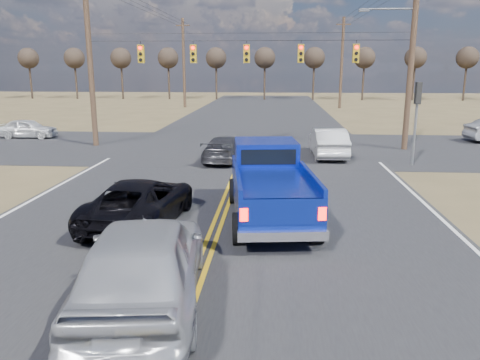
# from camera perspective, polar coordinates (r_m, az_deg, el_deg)

# --- Properties ---
(ground) EXTENTS (160.00, 160.00, 0.00)m
(ground) POSITION_cam_1_polar(r_m,az_deg,el_deg) (10.13, -5.75, -13.18)
(ground) COLOR brown
(ground) RESTS_ON ground
(road_main) EXTENTS (14.00, 120.00, 0.02)m
(road_main) POSITION_cam_1_polar(r_m,az_deg,el_deg) (19.51, -0.68, 0.07)
(road_main) COLOR #28282B
(road_main) RESTS_ON ground
(road_cross) EXTENTS (120.00, 12.00, 0.02)m
(road_cross) POSITION_cam_1_polar(r_m,az_deg,el_deg) (27.33, 0.78, 3.97)
(road_cross) COLOR #28282B
(road_cross) RESTS_ON ground
(signal_gantry) EXTENTS (19.60, 4.83, 10.00)m
(signal_gantry) POSITION_cam_1_polar(r_m,az_deg,el_deg) (26.72, 1.89, 14.65)
(signal_gantry) COLOR #473323
(signal_gantry) RESTS_ON ground
(utility_poles) EXTENTS (19.60, 58.32, 10.00)m
(utility_poles) POSITION_cam_1_polar(r_m,az_deg,el_deg) (25.96, 0.68, 15.05)
(utility_poles) COLOR #473323
(utility_poles) RESTS_ON ground
(treeline) EXTENTS (87.00, 117.80, 7.40)m
(treeline) POSITION_cam_1_polar(r_m,az_deg,el_deg) (35.92, 1.73, 15.38)
(treeline) COLOR #33261C
(treeline) RESTS_ON ground
(pickup_truck) EXTENTS (2.92, 6.15, 2.23)m
(pickup_truck) POSITION_cam_1_polar(r_m,az_deg,el_deg) (14.26, 3.63, -0.54)
(pickup_truck) COLOR black
(pickup_truck) RESTS_ON ground
(silver_suv) EXTENTS (2.82, 5.63, 1.84)m
(silver_suv) POSITION_cam_1_polar(r_m,az_deg,el_deg) (9.27, -11.62, -9.76)
(silver_suv) COLOR #A6A7AE
(silver_suv) RESTS_ON ground
(black_suv) EXTENTS (2.61, 5.09, 1.37)m
(black_suv) POSITION_cam_1_polar(r_m,az_deg,el_deg) (14.17, -12.05, -2.56)
(black_suv) COLOR black
(black_suv) RESTS_ON ground
(white_car_queue) EXTENTS (1.68, 4.62, 1.51)m
(white_car_queue) POSITION_cam_1_polar(r_m,az_deg,el_deg) (24.85, 10.73, 4.53)
(white_car_queue) COLOR #BABABA
(white_car_queue) RESTS_ON ground
(dgrey_car_queue) EXTENTS (2.11, 4.43, 1.24)m
(dgrey_car_queue) POSITION_cam_1_polar(r_m,az_deg,el_deg) (23.29, -1.81, 3.84)
(dgrey_car_queue) COLOR #323237
(dgrey_car_queue) RESTS_ON ground
(cross_car_west) EXTENTS (1.56, 3.75, 1.27)m
(cross_car_west) POSITION_cam_1_polar(r_m,az_deg,el_deg) (34.06, -24.47, 5.74)
(cross_car_west) COLOR silver
(cross_car_west) RESTS_ON ground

